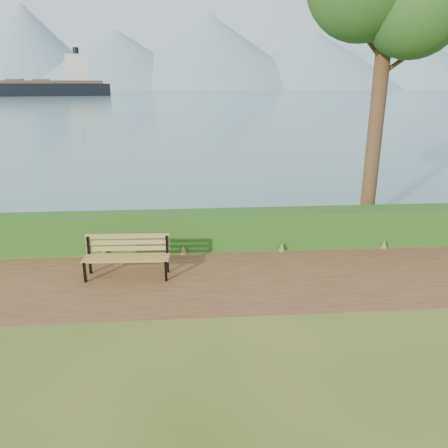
{
  "coord_description": "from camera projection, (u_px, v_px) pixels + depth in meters",
  "views": [
    {
      "loc": [
        -0.88,
        -8.99,
        4.4
      ],
      "look_at": [
        -0.07,
        1.2,
        1.1
      ],
      "focal_mm": 35.0,
      "sensor_mm": 36.0,
      "label": 1
    }
  ],
  "objects": [
    {
      "name": "path",
      "position": [
        230.0,
        280.0,
        10.23
      ],
      "size": [
        40.0,
        3.4,
        0.01
      ],
      "primitive_type": "cube",
      "color": "#562D1D",
      "rests_on": "ground"
    },
    {
      "name": "cargo_ship",
      "position": [
        29.0,
        88.0,
        159.17
      ],
      "size": [
        62.74,
        21.66,
        18.83
      ],
      "rotation": [
        0.0,
        0.0,
        0.2
      ],
      "color": "black",
      "rests_on": "ground"
    },
    {
      "name": "hedge",
      "position": [
        223.0,
        229.0,
        12.26
      ],
      "size": [
        32.0,
        0.85,
        1.0
      ],
      "primitive_type": "cube",
      "color": "#1F4814",
      "rests_on": "ground"
    },
    {
      "name": "water",
      "position": [
        189.0,
        91.0,
        256.63
      ],
      "size": [
        700.0,
        510.0,
        0.0
      ],
      "primitive_type": "cube",
      "color": "#455E6F",
      "rests_on": "ground"
    },
    {
      "name": "bench",
      "position": [
        127.0,
        253.0,
        10.31
      ],
      "size": [
        2.02,
        0.67,
        1.0
      ],
      "rotation": [
        0.0,
        0.0,
        -0.04
      ],
      "color": "black",
      "rests_on": "ground"
    },
    {
      "name": "mountains",
      "position": [
        178.0,
        56.0,
        386.01
      ],
      "size": [
        585.0,
        190.0,
        70.0
      ],
      "color": "gray",
      "rests_on": "ground"
    },
    {
      "name": "ground",
      "position": [
        231.0,
        286.0,
        9.95
      ],
      "size": [
        140.0,
        140.0,
        0.0
      ],
      "primitive_type": "plane",
      "color": "#425016",
      "rests_on": "ground"
    }
  ]
}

